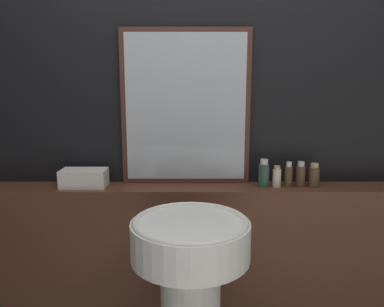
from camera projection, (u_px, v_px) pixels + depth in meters
wall_back at (200, 132)px, 1.99m from camera, size 8.00×0.06×2.50m
vanity_counter at (200, 276)px, 2.00m from camera, size 2.67×0.20×0.98m
pedestal_sink at (192, 301)px, 1.52m from camera, size 0.47×0.47×0.98m
mirror at (187, 108)px, 1.91m from camera, size 0.66×0.03×0.79m
towel_stack at (85, 178)px, 1.90m from camera, size 0.23×0.13×0.09m
shampoo_bottle at (265, 174)px, 1.89m from camera, size 0.05×0.05×0.14m
conditioner_bottle at (278, 177)px, 1.90m from camera, size 0.04×0.04×0.11m
lotion_bottle at (290, 175)px, 1.90m from camera, size 0.04×0.04×0.13m
body_wash_bottle at (302, 175)px, 1.89m from camera, size 0.05×0.05×0.13m
hand_soap_bottle at (315, 176)px, 1.90m from camera, size 0.05×0.05×0.12m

